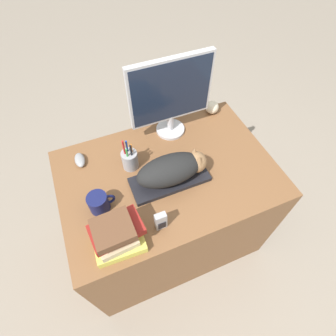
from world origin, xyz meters
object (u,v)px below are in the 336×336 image
(baseball, at_px, (212,107))
(keyboard, at_px, (170,179))
(monitor, at_px, (171,94))
(book_stack, at_px, (116,235))
(cat, at_px, (174,169))
(phone, at_px, (161,221))
(computer_mouse, at_px, (80,160))
(coffee_mug, at_px, (99,203))
(pen_cup, at_px, (130,159))

(baseball, bearing_deg, keyboard, -139.57)
(monitor, bearing_deg, book_stack, -131.21)
(cat, bearing_deg, phone, -125.81)
(cat, xyz_separation_m, book_stack, (-0.34, -0.21, -0.02))
(computer_mouse, bearing_deg, coffee_mug, -83.52)
(pen_cup, bearing_deg, monitor, 28.71)
(book_stack, bearing_deg, baseball, 37.31)
(keyboard, xyz_separation_m, phone, (-0.13, -0.21, 0.04))
(coffee_mug, bearing_deg, keyboard, 2.66)
(cat, height_order, book_stack, book_stack)
(computer_mouse, distance_m, coffee_mug, 0.31)
(cat, relative_size, computer_mouse, 3.64)
(computer_mouse, relative_size, coffee_mug, 0.78)
(coffee_mug, height_order, baseball, coffee_mug)
(coffee_mug, distance_m, phone, 0.30)
(cat, bearing_deg, book_stack, -149.07)
(phone, height_order, book_stack, book_stack)
(pen_cup, bearing_deg, book_stack, -114.98)
(monitor, height_order, baseball, monitor)
(monitor, height_order, phone, monitor)
(cat, distance_m, coffee_mug, 0.38)
(coffee_mug, bearing_deg, computer_mouse, 96.48)
(keyboard, bearing_deg, coffee_mug, -177.34)
(keyboard, distance_m, baseball, 0.57)
(keyboard, xyz_separation_m, coffee_mug, (-0.35, -0.02, 0.04))
(cat, bearing_deg, pen_cup, 136.67)
(keyboard, relative_size, pen_cup, 2.01)
(baseball, xyz_separation_m, phone, (-0.56, -0.58, 0.01))
(coffee_mug, xyz_separation_m, phone, (0.22, -0.19, 0.01))
(keyboard, relative_size, book_stack, 1.75)
(monitor, height_order, coffee_mug, monitor)
(keyboard, distance_m, phone, 0.25)
(cat, distance_m, book_stack, 0.40)
(cat, relative_size, monitor, 0.79)
(monitor, xyz_separation_m, pen_cup, (-0.29, -0.16, -0.20))
(pen_cup, height_order, book_stack, pen_cup)
(computer_mouse, bearing_deg, cat, -35.28)
(keyboard, xyz_separation_m, book_stack, (-0.32, -0.21, 0.06))
(keyboard, bearing_deg, phone, -121.61)
(keyboard, bearing_deg, baseball, 40.43)
(coffee_mug, bearing_deg, baseball, 26.13)
(computer_mouse, bearing_deg, book_stack, -82.36)
(cat, relative_size, coffee_mug, 2.86)
(cat, relative_size, book_stack, 1.60)
(cat, bearing_deg, coffee_mug, -177.50)
(monitor, relative_size, pen_cup, 2.34)
(cat, distance_m, monitor, 0.38)
(computer_mouse, height_order, baseball, baseball)
(cat, height_order, monitor, monitor)
(computer_mouse, distance_m, book_stack, 0.50)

